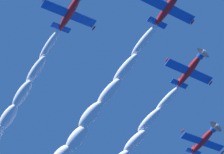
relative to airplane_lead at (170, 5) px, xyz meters
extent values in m
ellipsoid|color=red|center=(0.19, -0.22, -0.03)|extent=(6.08, 6.68, 1.74)
cube|color=#194CB2|center=(0.34, -0.38, -0.23)|extent=(8.48, 7.64, 0.96)
ellipsoid|color=red|center=(-3.30, -3.50, -0.57)|extent=(0.92, 0.98, 0.37)
cube|color=#194CB2|center=(2.40, -2.78, -0.19)|extent=(3.34, 3.08, 0.43)
cube|color=red|center=(2.45, -2.90, 0.39)|extent=(1.06, 1.07, 1.37)
ellipsoid|color=#1E232D|center=(-0.04, 0.00, 0.47)|extent=(1.83, 1.86, 0.91)
ellipsoid|color=red|center=(-2.12, -15.50, 2.39)|extent=(6.08, 6.71, 2.11)
cylinder|color=#194CB2|center=(-4.42, -12.84, 2.79)|extent=(1.76, 1.63, 1.43)
cone|color=white|center=(-4.91, -12.27, 2.87)|extent=(1.04, 1.01, 0.71)
cylinder|color=#3F3F47|center=(-4.80, -12.40, 2.85)|extent=(2.41, 1.86, 2.89)
cube|color=#194CB2|center=(-1.97, -15.65, 2.17)|extent=(8.47, 7.64, 1.16)
ellipsoid|color=red|center=(-5.62, -18.75, 1.78)|extent=(0.93, 0.99, 0.42)
ellipsoid|color=red|center=(1.69, -12.55, 2.57)|extent=(0.93, 0.99, 0.42)
cube|color=#194CB2|center=(0.09, -18.06, 2.07)|extent=(3.33, 3.08, 0.52)
cube|color=red|center=(0.15, -18.20, 2.63)|extent=(1.11, 1.10, 1.43)
ellipsoid|color=#1E232D|center=(-2.34, -15.31, 2.90)|extent=(1.84, 1.88, 1.00)
ellipsoid|color=red|center=(16.59, 0.27, 2.40)|extent=(6.12, 6.76, 1.72)
cube|color=#194CB2|center=(16.76, 0.12, 2.20)|extent=(8.42, 7.60, 1.68)
ellipsoid|color=red|center=(13.14, -2.97, 1.50)|extent=(0.93, 1.00, 0.37)
cube|color=#194CB2|center=(18.80, -2.30, 2.29)|extent=(3.32, 3.07, 0.68)
cube|color=red|center=(18.80, -2.44, 2.86)|extent=(1.12, 1.14, 1.35)
ellipsoid|color=#1E232D|center=(16.32, 0.47, 2.90)|extent=(1.85, 1.90, 0.95)
ellipsoid|color=red|center=(-3.05, -31.51, 0.00)|extent=(6.11, 6.73, 1.73)
cylinder|color=#194CB2|center=(-5.36, -28.83, 0.20)|extent=(1.75, 1.63, 1.41)
cone|color=white|center=(-5.86, -28.26, 0.24)|extent=(1.04, 1.02, 0.69)
cylinder|color=#3F3F47|center=(-5.74, -28.39, 0.23)|extent=(2.38, 1.86, 2.98)
cube|color=#194CB2|center=(-2.88, -31.66, -0.20)|extent=(8.45, 7.62, 1.41)
ellipsoid|color=red|center=(-6.51, -34.76, -0.77)|extent=(0.93, 0.99, 0.37)
ellipsoid|color=red|center=(0.75, -28.56, 0.36)|extent=(0.93, 0.99, 0.37)
cube|color=#194CB2|center=(-0.83, -34.07, -0.13)|extent=(3.33, 3.08, 0.59)
cube|color=red|center=(-0.82, -34.20, 0.44)|extent=(1.10, 1.11, 1.36)
ellipsoid|color=#1E232D|center=(-3.30, -31.30, 0.50)|extent=(1.84, 1.89, 0.94)
ellipsoid|color=white|center=(5.03, -5.55, -0.78)|extent=(6.15, 6.82, 1.99)
ellipsoid|color=white|center=(9.09, -10.50, -1.16)|extent=(6.44, 7.08, 2.34)
ellipsoid|color=white|center=(12.81, -14.90, -1.64)|extent=(6.73, 7.33, 2.70)
ellipsoid|color=white|center=(17.03, -18.96, -2.34)|extent=(7.02, 7.59, 3.06)
ellipsoid|color=white|center=(20.51, -23.69, -2.82)|extent=(7.31, 7.85, 3.41)
ellipsoid|color=white|center=(2.76, -21.22, 1.80)|extent=(6.15, 6.82, 1.99)
ellipsoid|color=white|center=(6.81, -25.46, 1.32)|extent=(6.44, 7.08, 2.34)
ellipsoid|color=white|center=(10.43, -30.07, 0.66)|extent=(6.73, 7.33, 2.70)
ellipsoid|color=white|center=(21.51, -5.07, 1.62)|extent=(6.15, 6.82, 1.99)
ellipsoid|color=white|center=(25.18, -9.67, 1.17)|extent=(6.44, 7.08, 2.34)
ellipsoid|color=white|center=(28.93, -14.06, 0.59)|extent=(6.73, 7.33, 2.70)
ellipsoid|color=white|center=(33.17, -18.93, 0.37)|extent=(7.02, 7.59, 3.06)
camera|label=1|loc=(1.66, 42.19, -72.55)|focal=82.39mm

